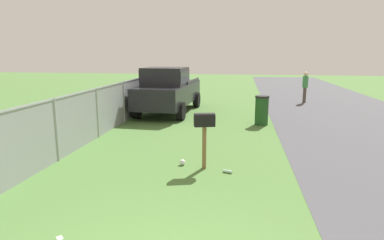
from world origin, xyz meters
TOP-DOWN VIEW (x-y plane):
  - mailbox at (4.70, 0.05)m, footprint 0.32×0.52m
  - pickup_truck at (11.82, 2.52)m, footprint 5.24×2.41m
  - trash_bin at (9.87, -1.57)m, footprint 0.53×0.53m
  - pedestrian at (16.03, -4.24)m, footprint 0.45×0.34m
  - fence_section at (7.15, 3.82)m, footprint 14.65×0.07m
  - litter_wrapper_midfield_b at (1.36, 1.84)m, footprint 0.15×0.14m
  - litter_bag_midfield_a at (4.85, 0.61)m, footprint 0.14×0.14m
  - litter_bottle_far_scatter at (4.47, -0.52)m, footprint 0.14×0.23m

SIDE VIEW (x-z plane):
  - litter_wrapper_midfield_b at x=1.36m, z-range 0.00..0.01m
  - litter_bottle_far_scatter at x=4.47m, z-range 0.00..0.07m
  - litter_bag_midfield_a at x=4.85m, z-range 0.00..0.14m
  - trash_bin at x=9.87m, z-range 0.00..1.13m
  - fence_section at x=7.15m, z-range 0.07..1.69m
  - pedestrian at x=16.03m, z-range 0.14..1.84m
  - mailbox at x=4.70m, z-range 0.40..1.75m
  - pickup_truck at x=11.82m, z-range 0.06..2.15m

